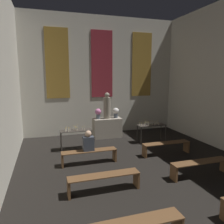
{
  "coord_description": "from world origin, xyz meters",
  "views": [
    {
      "loc": [
        -2.86,
        0.45,
        2.99
      ],
      "look_at": [
        0.0,
        9.65,
        1.37
      ],
      "focal_mm": 35.0,
      "sensor_mm": 36.0,
      "label": 1
    }
  ],
  "objects_px": {
    "flower_vase_left": "(98,113)",
    "pew_back_right": "(166,146)",
    "statue": "(107,107)",
    "pew_third_left": "(104,179)",
    "candle_rack_right": "(151,127)",
    "person_seated": "(88,142)",
    "pew_third_right": "(200,165)",
    "flower_vase_right": "(116,112)",
    "pew_back_left": "(89,154)",
    "altar": "(107,128)",
    "candle_rack_left": "(76,133)"
  },
  "relations": [
    {
      "from": "flower_vase_left",
      "to": "pew_back_right",
      "type": "bearing_deg",
      "value": -57.04
    },
    {
      "from": "statue",
      "to": "pew_third_left",
      "type": "height_order",
      "value": "statue"
    },
    {
      "from": "pew_third_left",
      "to": "pew_back_right",
      "type": "relative_size",
      "value": 1.0
    },
    {
      "from": "candle_rack_right",
      "to": "person_seated",
      "type": "bearing_deg",
      "value": -153.07
    },
    {
      "from": "pew_third_right",
      "to": "pew_back_right",
      "type": "bearing_deg",
      "value": 90.0
    },
    {
      "from": "statue",
      "to": "flower_vase_left",
      "type": "height_order",
      "value": "statue"
    },
    {
      "from": "flower_vase_left",
      "to": "flower_vase_right",
      "type": "distance_m",
      "value": 0.88
    },
    {
      "from": "candle_rack_right",
      "to": "person_seated",
      "type": "distance_m",
      "value": 3.6
    },
    {
      "from": "statue",
      "to": "person_seated",
      "type": "relative_size",
      "value": 1.8
    },
    {
      "from": "statue",
      "to": "pew_back_right",
      "type": "height_order",
      "value": "statue"
    },
    {
      "from": "candle_rack_right",
      "to": "pew_third_left",
      "type": "relative_size",
      "value": 0.68
    },
    {
      "from": "pew_back_left",
      "to": "altar",
      "type": "bearing_deg",
      "value": 63.42
    },
    {
      "from": "candle_rack_left",
      "to": "flower_vase_right",
      "type": "bearing_deg",
      "value": 32.17
    },
    {
      "from": "candle_rack_left",
      "to": "pew_back_right",
      "type": "relative_size",
      "value": 0.68
    },
    {
      "from": "pew_third_left",
      "to": "candle_rack_right",
      "type": "bearing_deg",
      "value": 48.12
    },
    {
      "from": "pew_third_right",
      "to": "person_seated",
      "type": "xyz_separation_m",
      "value": [
        -3.0,
        1.93,
        0.44
      ]
    },
    {
      "from": "statue",
      "to": "candle_rack_right",
      "type": "xyz_separation_m",
      "value": [
        1.7,
        -1.35,
        -0.81
      ]
    },
    {
      "from": "flower_vase_left",
      "to": "pew_back_right",
      "type": "distance_m",
      "value": 3.66
    },
    {
      "from": "flower_vase_left",
      "to": "pew_third_left",
      "type": "height_order",
      "value": "flower_vase_left"
    },
    {
      "from": "pew_third_right",
      "to": "person_seated",
      "type": "relative_size",
      "value": 2.69
    },
    {
      "from": "person_seated",
      "to": "pew_third_left",
      "type": "bearing_deg",
      "value": -89.4
    },
    {
      "from": "flower_vase_left",
      "to": "pew_back_left",
      "type": "distance_m",
      "value": 3.28
    },
    {
      "from": "statue",
      "to": "flower_vase_right",
      "type": "bearing_deg",
      "value": 0.0
    },
    {
      "from": "pew_third_right",
      "to": "pew_back_right",
      "type": "distance_m",
      "value": 1.93
    },
    {
      "from": "pew_back_left",
      "to": "candle_rack_right",
      "type": "bearing_deg",
      "value": 27.07
    },
    {
      "from": "pew_third_right",
      "to": "candle_rack_right",
      "type": "bearing_deg",
      "value": 86.71
    },
    {
      "from": "altar",
      "to": "pew_back_right",
      "type": "height_order",
      "value": "altar"
    },
    {
      "from": "pew_back_right",
      "to": "flower_vase_left",
      "type": "bearing_deg",
      "value": 122.96
    },
    {
      "from": "candle_rack_left",
      "to": "pew_back_left",
      "type": "bearing_deg",
      "value": -82.34
    },
    {
      "from": "pew_back_right",
      "to": "statue",
      "type": "bearing_deg",
      "value": 116.58
    },
    {
      "from": "altar",
      "to": "flower_vase_right",
      "type": "height_order",
      "value": "flower_vase_right"
    },
    {
      "from": "candle_rack_right",
      "to": "pew_third_left",
      "type": "xyz_separation_m",
      "value": [
        -3.19,
        -3.55,
        -0.36
      ]
    },
    {
      "from": "flower_vase_right",
      "to": "pew_third_right",
      "type": "relative_size",
      "value": 0.26
    },
    {
      "from": "altar",
      "to": "pew_third_left",
      "type": "distance_m",
      "value": 5.13
    },
    {
      "from": "pew_back_right",
      "to": "flower_vase_right",
      "type": "bearing_deg",
      "value": 109.4
    },
    {
      "from": "statue",
      "to": "pew_back_left",
      "type": "height_order",
      "value": "statue"
    },
    {
      "from": "statue",
      "to": "pew_third_right",
      "type": "xyz_separation_m",
      "value": [
        1.49,
        -4.91,
        -1.17
      ]
    },
    {
      "from": "person_seated",
      "to": "candle_rack_left",
      "type": "bearing_deg",
      "value": 96.97
    },
    {
      "from": "flower_vase_left",
      "to": "flower_vase_right",
      "type": "relative_size",
      "value": 1.0
    },
    {
      "from": "candle_rack_right",
      "to": "pew_third_right",
      "type": "relative_size",
      "value": 0.68
    },
    {
      "from": "pew_back_left",
      "to": "flower_vase_right",
      "type": "bearing_deg",
      "value": 57.04
    },
    {
      "from": "flower_vase_right",
      "to": "candle_rack_right",
      "type": "bearing_deg",
      "value": -47.16
    },
    {
      "from": "flower_vase_right",
      "to": "pew_back_right",
      "type": "relative_size",
      "value": 0.26
    },
    {
      "from": "person_seated",
      "to": "flower_vase_left",
      "type": "bearing_deg",
      "value": 70.26
    },
    {
      "from": "pew_third_right",
      "to": "person_seated",
      "type": "bearing_deg",
      "value": 147.33
    },
    {
      "from": "candle_rack_right",
      "to": "altar",
      "type": "bearing_deg",
      "value": 141.42
    },
    {
      "from": "candle_rack_right",
      "to": "pew_back_right",
      "type": "distance_m",
      "value": 1.68
    },
    {
      "from": "candle_rack_right",
      "to": "pew_back_left",
      "type": "relative_size",
      "value": 0.68
    },
    {
      "from": "flower_vase_right",
      "to": "person_seated",
      "type": "relative_size",
      "value": 0.71
    },
    {
      "from": "person_seated",
      "to": "pew_back_right",
      "type": "bearing_deg",
      "value": 0.0
    }
  ]
}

